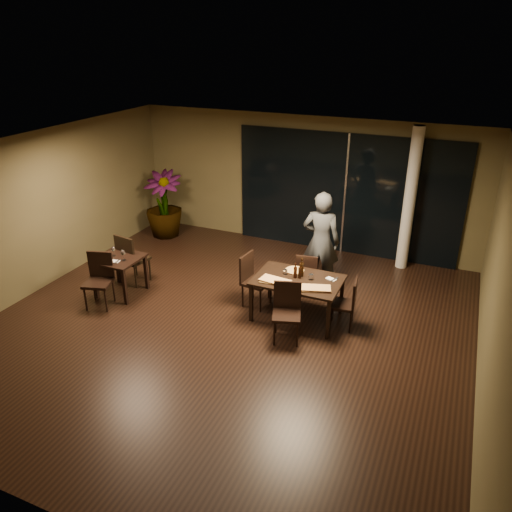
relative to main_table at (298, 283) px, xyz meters
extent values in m
plane|color=black|center=(-1.00, -0.80, -0.68)|extent=(8.00, 8.00, 0.00)
cube|color=brown|center=(-1.00, 3.25, 0.82)|extent=(8.00, 0.10, 3.00)
cube|color=brown|center=(-1.00, -4.85, 0.82)|extent=(8.00, 0.10, 3.00)
cube|color=brown|center=(-5.05, -0.80, 0.82)|extent=(0.10, 8.00, 3.00)
cube|color=brown|center=(3.05, -0.80, 0.82)|extent=(0.10, 8.00, 3.00)
cube|color=silver|center=(-1.00, -0.80, 2.34)|extent=(8.00, 8.00, 0.04)
cube|color=black|center=(0.00, 3.16, 0.67)|extent=(5.00, 0.06, 2.70)
cylinder|color=silver|center=(1.40, 2.85, 0.82)|extent=(0.24, 0.24, 3.00)
cube|color=black|center=(0.00, 0.00, 0.05)|extent=(1.50, 1.00, 0.04)
cube|color=black|center=(-0.69, -0.44, -0.32)|extent=(0.06, 0.06, 0.71)
cube|color=black|center=(0.69, -0.44, -0.32)|extent=(0.06, 0.06, 0.71)
cube|color=black|center=(-0.69, 0.44, -0.32)|extent=(0.06, 0.06, 0.71)
cube|color=black|center=(0.69, 0.44, -0.32)|extent=(0.06, 0.06, 0.71)
cube|color=black|center=(-3.40, -0.50, 0.05)|extent=(0.80, 0.80, 0.04)
cube|color=black|center=(-3.74, -0.84, -0.32)|extent=(0.06, 0.06, 0.71)
cube|color=black|center=(-3.06, -0.84, -0.32)|extent=(0.06, 0.06, 0.71)
cube|color=black|center=(-3.74, -0.16, -0.32)|extent=(0.06, 0.06, 0.71)
cube|color=black|center=(-3.06, -0.16, -0.32)|extent=(0.06, 0.06, 0.71)
cube|color=black|center=(-0.09, 0.86, -0.25)|extent=(0.46, 0.46, 0.05)
cylinder|color=black|center=(0.06, 1.05, -0.46)|extent=(0.03, 0.03, 0.42)
cylinder|color=black|center=(-0.28, 1.01, -0.46)|extent=(0.03, 0.03, 0.42)
cylinder|color=black|center=(0.10, 0.72, -0.46)|extent=(0.03, 0.03, 0.42)
cylinder|color=black|center=(-0.23, 0.67, -0.46)|extent=(0.03, 0.03, 0.42)
cube|color=black|center=(-0.06, 0.68, -0.02)|extent=(0.41, 0.09, 0.47)
cube|color=black|center=(0.07, -0.75, -0.21)|extent=(0.57, 0.57, 0.05)
cylinder|color=black|center=(-0.05, -0.98, -0.44)|extent=(0.04, 0.04, 0.46)
cylinder|color=black|center=(0.31, -0.87, -0.44)|extent=(0.04, 0.04, 0.46)
cylinder|color=black|center=(-0.16, -0.63, -0.44)|extent=(0.04, 0.04, 0.46)
cylinder|color=black|center=(0.19, -0.52, -0.44)|extent=(0.04, 0.04, 0.46)
cube|color=black|center=(0.01, -0.56, 0.04)|extent=(0.44, 0.17, 0.51)
cube|color=black|center=(-0.82, 0.10, -0.21)|extent=(0.51, 0.51, 0.05)
cylinder|color=black|center=(-0.66, -0.10, -0.44)|extent=(0.04, 0.04, 0.47)
cylinder|color=black|center=(-0.62, 0.27, -0.44)|extent=(0.04, 0.04, 0.47)
cylinder|color=black|center=(-1.03, -0.06, -0.44)|extent=(0.04, 0.04, 0.47)
cylinder|color=black|center=(-0.99, 0.31, -0.44)|extent=(0.04, 0.04, 0.47)
cube|color=black|center=(-1.03, 0.13, 0.05)|extent=(0.09, 0.46, 0.52)
cube|color=black|center=(0.80, 0.00, -0.24)|extent=(0.47, 0.47, 0.05)
cylinder|color=black|center=(0.61, 0.15, -0.46)|extent=(0.03, 0.03, 0.43)
cylinder|color=black|center=(0.65, -0.19, -0.46)|extent=(0.03, 0.03, 0.43)
cylinder|color=black|center=(0.95, 0.20, -0.46)|extent=(0.03, 0.03, 0.43)
cylinder|color=black|center=(1.00, -0.15, -0.46)|extent=(0.03, 0.03, 0.43)
cube|color=black|center=(0.99, 0.03, 0.00)|extent=(0.09, 0.42, 0.48)
cube|color=black|center=(-3.43, 0.00, -0.18)|extent=(0.56, 0.56, 0.06)
cylinder|color=black|center=(-3.20, 0.16, -0.43)|extent=(0.04, 0.04, 0.50)
cylinder|color=black|center=(-3.60, 0.23, -0.43)|extent=(0.04, 0.04, 0.50)
cylinder|color=black|center=(-3.27, -0.23, -0.43)|extent=(0.04, 0.04, 0.50)
cylinder|color=black|center=(-3.66, -0.16, -0.43)|extent=(0.04, 0.04, 0.50)
cube|color=black|center=(-3.47, -0.22, 0.10)|extent=(0.49, 0.13, 0.55)
cube|color=black|center=(-3.45, -1.08, -0.20)|extent=(0.58, 0.58, 0.05)
cylinder|color=black|center=(-3.58, -1.32, -0.44)|extent=(0.04, 0.04, 0.48)
cylinder|color=black|center=(-3.21, -1.21, -0.44)|extent=(0.04, 0.04, 0.48)
cylinder|color=black|center=(-3.69, -0.95, -0.44)|extent=(0.04, 0.04, 0.48)
cylinder|color=black|center=(-3.33, -0.84, -0.44)|extent=(0.04, 0.04, 0.48)
cube|color=black|center=(-3.51, -0.88, 0.07)|extent=(0.46, 0.18, 0.53)
imported|color=#2F3235|center=(0.04, 1.21, 0.31)|extent=(0.70, 0.50, 1.98)
imported|color=#214A18|center=(-4.25, 2.37, 0.13)|extent=(1.08, 1.08, 1.61)
cube|color=#412C14|center=(-0.33, -0.25, 0.08)|extent=(0.54, 0.31, 0.01)
cube|color=#402A14|center=(0.39, -0.24, 0.08)|extent=(0.57, 0.42, 0.01)
cylinder|color=#A91F12|center=(-0.16, 0.29, 0.08)|extent=(0.33, 0.33, 0.01)
cylinder|color=white|center=(-0.27, 0.10, 0.12)|extent=(0.07, 0.07, 0.08)
cylinder|color=white|center=(0.21, 0.08, 0.12)|extent=(0.08, 0.08, 0.10)
cube|color=silver|center=(0.52, -0.14, 0.08)|extent=(0.19, 0.12, 0.01)
cube|color=white|center=(0.53, 0.21, 0.08)|extent=(0.20, 0.16, 0.01)
cube|color=silver|center=(-3.36, -0.67, 0.08)|extent=(0.19, 0.13, 0.01)
camera|label=1|loc=(2.37, -7.32, 4.02)|focal=35.00mm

